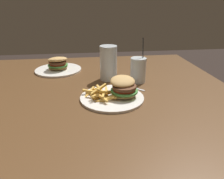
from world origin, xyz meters
The scene contains 6 objects.
dining_table centered at (0.00, 0.00, 0.67)m, with size 1.34×1.26×0.76m.
meal_plate_near centered at (0.11, -0.07, 0.79)m, with size 0.27×0.27×0.10m.
beer_glass centered at (0.11, 0.16, 0.84)m, with size 0.09×0.09×0.17m.
juice_glass centered at (0.25, 0.11, 0.82)m, with size 0.08×0.08×0.22m.
spoon centered at (0.17, 0.07, 0.77)m, with size 0.12×0.13×0.01m.
meal_plate_far centered at (-0.17, 0.34, 0.79)m, with size 0.26×0.26×0.09m.
Camera 1 is at (-0.01, -0.89, 1.15)m, focal length 35.00 mm.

